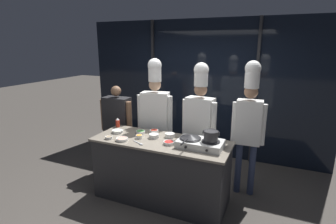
{
  "coord_description": "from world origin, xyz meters",
  "views": [
    {
      "loc": [
        1.47,
        -3.12,
        2.23
      ],
      "look_at": [
        0.0,
        0.25,
        1.27
      ],
      "focal_mm": 28.0,
      "sensor_mm": 36.0,
      "label": 1
    }
  ],
  "objects_px": {
    "squeeze_bottle_chili": "(118,123)",
    "chef_sous": "(200,117)",
    "prep_bowl_bell_pepper": "(169,143)",
    "prep_bowl_mushrooms": "(109,137)",
    "prep_bowl_shrimp": "(122,139)",
    "prep_bowl_carrots": "(139,136)",
    "person_guest": "(117,121)",
    "chef_line": "(249,117)",
    "stock_pot": "(211,136)",
    "frying_pan": "(190,137)",
    "chef_head": "(155,111)",
    "prep_bowl_onion": "(154,136)",
    "prep_bowl_scallions": "(141,132)",
    "serving_spoon_slotted": "(140,143)",
    "prep_bowl_garlic": "(170,135)",
    "prep_bowl_chili_flakes": "(154,131)",
    "portable_stove": "(200,143)",
    "prep_bowl_bean_sprouts": "(118,131)"
  },
  "relations": [
    {
      "from": "prep_bowl_onion",
      "to": "serving_spoon_slotted",
      "type": "height_order",
      "value": "prep_bowl_onion"
    },
    {
      "from": "prep_bowl_mushrooms",
      "to": "prep_bowl_shrimp",
      "type": "height_order",
      "value": "prep_bowl_shrimp"
    },
    {
      "from": "stock_pot",
      "to": "prep_bowl_mushrooms",
      "type": "xyz_separation_m",
      "value": [
        -1.42,
        -0.22,
        -0.16
      ]
    },
    {
      "from": "squeeze_bottle_chili",
      "to": "prep_bowl_scallions",
      "type": "distance_m",
      "value": 0.51
    },
    {
      "from": "prep_bowl_chili_flakes",
      "to": "prep_bowl_scallions",
      "type": "bearing_deg",
      "value": -153.76
    },
    {
      "from": "stock_pot",
      "to": "serving_spoon_slotted",
      "type": "xyz_separation_m",
      "value": [
        -0.92,
        -0.22,
        -0.17
      ]
    },
    {
      "from": "squeeze_bottle_chili",
      "to": "chef_head",
      "type": "bearing_deg",
      "value": 30.89
    },
    {
      "from": "prep_bowl_mushrooms",
      "to": "chef_sous",
      "type": "distance_m",
      "value": 1.37
    },
    {
      "from": "prep_bowl_shrimp",
      "to": "chef_sous",
      "type": "distance_m",
      "value": 1.2
    },
    {
      "from": "portable_stove",
      "to": "serving_spoon_slotted",
      "type": "bearing_deg",
      "value": -164.29
    },
    {
      "from": "person_guest",
      "to": "chef_line",
      "type": "distance_m",
      "value": 2.22
    },
    {
      "from": "frying_pan",
      "to": "stock_pot",
      "type": "bearing_deg",
      "value": 0.96
    },
    {
      "from": "prep_bowl_chili_flakes",
      "to": "prep_bowl_scallions",
      "type": "height_order",
      "value": "prep_bowl_chili_flakes"
    },
    {
      "from": "prep_bowl_garlic",
      "to": "serving_spoon_slotted",
      "type": "xyz_separation_m",
      "value": [
        -0.27,
        -0.41,
        -0.03
      ]
    },
    {
      "from": "prep_bowl_bell_pepper",
      "to": "serving_spoon_slotted",
      "type": "relative_size",
      "value": 0.78
    },
    {
      "from": "prep_bowl_bean_sprouts",
      "to": "person_guest",
      "type": "distance_m",
      "value": 0.64
    },
    {
      "from": "person_guest",
      "to": "prep_bowl_shrimp",
      "type": "bearing_deg",
      "value": 126.85
    },
    {
      "from": "portable_stove",
      "to": "prep_bowl_carrots",
      "type": "xyz_separation_m",
      "value": [
        -0.9,
        -0.03,
        -0.02
      ]
    },
    {
      "from": "prep_bowl_carrots",
      "to": "prep_bowl_shrimp",
      "type": "distance_m",
      "value": 0.25
    },
    {
      "from": "prep_bowl_onion",
      "to": "prep_bowl_scallions",
      "type": "relative_size",
      "value": 1.04
    },
    {
      "from": "stock_pot",
      "to": "prep_bowl_mushrooms",
      "type": "relative_size",
      "value": 2.01
    },
    {
      "from": "squeeze_bottle_chili",
      "to": "prep_bowl_chili_flakes",
      "type": "distance_m",
      "value": 0.68
    },
    {
      "from": "prep_bowl_bell_pepper",
      "to": "chef_sous",
      "type": "height_order",
      "value": "chef_sous"
    },
    {
      "from": "portable_stove",
      "to": "stock_pot",
      "type": "relative_size",
      "value": 2.78
    },
    {
      "from": "prep_bowl_scallions",
      "to": "chef_sous",
      "type": "relative_size",
      "value": 0.07
    },
    {
      "from": "prep_bowl_bean_sprouts",
      "to": "chef_line",
      "type": "height_order",
      "value": "chef_line"
    },
    {
      "from": "serving_spoon_slotted",
      "to": "prep_bowl_onion",
      "type": "bearing_deg",
      "value": 76.57
    },
    {
      "from": "chef_head",
      "to": "chef_line",
      "type": "height_order",
      "value": "same"
    },
    {
      "from": "prep_bowl_scallions",
      "to": "prep_bowl_shrimp",
      "type": "height_order",
      "value": "prep_bowl_scallions"
    },
    {
      "from": "prep_bowl_garlic",
      "to": "serving_spoon_slotted",
      "type": "relative_size",
      "value": 0.75
    },
    {
      "from": "prep_bowl_bean_sprouts",
      "to": "prep_bowl_bell_pepper",
      "type": "xyz_separation_m",
      "value": [
        0.91,
        -0.13,
        0.0
      ]
    },
    {
      "from": "prep_bowl_bean_sprouts",
      "to": "prep_bowl_shrimp",
      "type": "bearing_deg",
      "value": -46.11
    },
    {
      "from": "prep_bowl_mushrooms",
      "to": "prep_bowl_shrimp",
      "type": "bearing_deg",
      "value": 4.61
    },
    {
      "from": "prep_bowl_bell_pepper",
      "to": "serving_spoon_slotted",
      "type": "xyz_separation_m",
      "value": [
        -0.37,
        -0.15,
        -0.02
      ]
    },
    {
      "from": "portable_stove",
      "to": "prep_bowl_chili_flakes",
      "type": "relative_size",
      "value": 4.55
    },
    {
      "from": "stock_pot",
      "to": "person_guest",
      "type": "bearing_deg",
      "value": 162.31
    },
    {
      "from": "prep_bowl_onion",
      "to": "serving_spoon_slotted",
      "type": "distance_m",
      "value": 0.3
    },
    {
      "from": "prep_bowl_scallions",
      "to": "chef_sous",
      "type": "xyz_separation_m",
      "value": [
        0.79,
        0.42,
        0.21
      ]
    },
    {
      "from": "prep_bowl_onion",
      "to": "chef_sous",
      "type": "xyz_separation_m",
      "value": [
        0.52,
        0.51,
        0.2
      ]
    },
    {
      "from": "prep_bowl_chili_flakes",
      "to": "squeeze_bottle_chili",
      "type": "bearing_deg",
      "value": 176.77
    },
    {
      "from": "squeeze_bottle_chili",
      "to": "chef_sous",
      "type": "xyz_separation_m",
      "value": [
        1.29,
        0.29,
        0.16
      ]
    },
    {
      "from": "prep_bowl_onion",
      "to": "prep_bowl_bell_pepper",
      "type": "distance_m",
      "value": 0.33
    },
    {
      "from": "stock_pot",
      "to": "prep_bowl_garlic",
      "type": "distance_m",
      "value": 0.69
    },
    {
      "from": "squeeze_bottle_chili",
      "to": "prep_bowl_bell_pepper",
      "type": "relative_size",
      "value": 1.0
    },
    {
      "from": "prep_bowl_carrots",
      "to": "chef_sous",
      "type": "bearing_deg",
      "value": 41.03
    },
    {
      "from": "prep_bowl_carrots",
      "to": "prep_bowl_scallions",
      "type": "bearing_deg",
      "value": 114.27
    },
    {
      "from": "portable_stove",
      "to": "prep_bowl_scallions",
      "type": "bearing_deg",
      "value": 170.56
    },
    {
      "from": "prep_bowl_shrimp",
      "to": "prep_bowl_bean_sprouts",
      "type": "bearing_deg",
      "value": 133.89
    },
    {
      "from": "portable_stove",
      "to": "stock_pot",
      "type": "bearing_deg",
      "value": 0.09
    },
    {
      "from": "prep_bowl_shrimp",
      "to": "chef_sous",
      "type": "bearing_deg",
      "value": 41.87
    }
  ]
}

